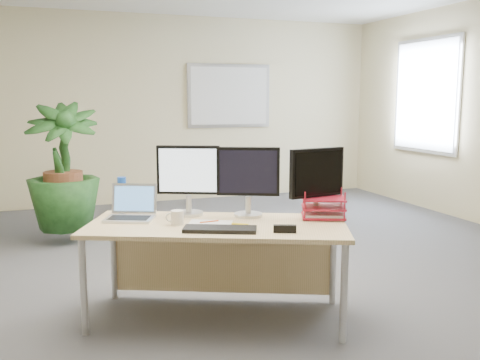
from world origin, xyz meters
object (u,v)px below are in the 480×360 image
object	(u,v)px
laptop	(132,210)
monitor_left	(188,175)
desk	(218,240)
floor_plant	(63,173)
monitor_right	(248,177)

from	to	relation	value
laptop	monitor_left	bearing A→B (deg)	-3.99
desk	monitor_left	bearing A→B (deg)	119.96
desk	monitor_left	world-z (taller)	monitor_left
monitor_left	floor_plant	bearing A→B (deg)	111.35
desk	monitor_right	bearing A→B (deg)	14.02
monitor_left	laptop	distance (m)	0.48
floor_plant	laptop	size ratio (longest dim) A/B	3.61
desk	monitor_right	distance (m)	0.50
desk	floor_plant	xyz separation A→B (m)	(-0.97, 2.35, 0.21)
floor_plant	laptop	xyz separation A→B (m)	(0.41, -2.07, -0.01)
desk	floor_plant	bearing A→B (deg)	112.34
monitor_right	laptop	xyz separation A→B (m)	(-0.81, 0.22, -0.23)
desk	monitor_left	distance (m)	0.52
desk	laptop	xyz separation A→B (m)	(-0.56, 0.28, 0.20)
monitor_right	laptop	bearing A→B (deg)	164.68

